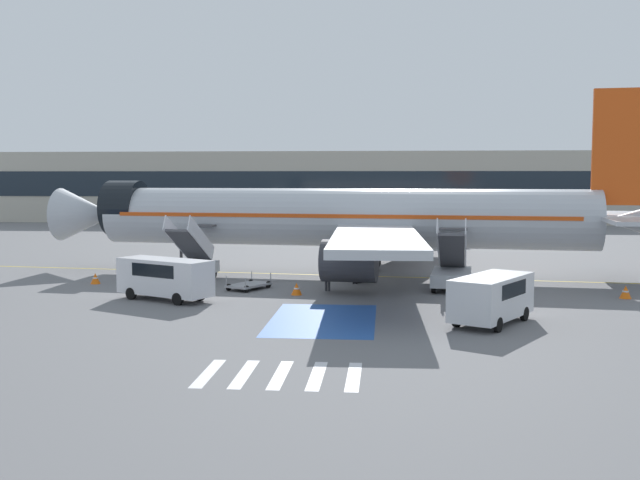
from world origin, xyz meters
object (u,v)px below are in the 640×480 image
at_px(boarding_stairs_aft, 452,271).
at_px(baggage_cart, 249,285).
at_px(terminal_building, 449,187).
at_px(boarding_stairs_forward, 190,265).
at_px(traffic_cone_1, 297,289).
at_px(airliner, 353,218).
at_px(traffic_cone_2, 95,278).
at_px(service_van_2, 492,295).
at_px(service_van_1, 165,276).
at_px(ground_crew_0, 355,267).
at_px(traffic_cone_0, 626,292).
at_px(ground_crew_1, 328,274).
at_px(fuel_tanker, 416,226).

distance_m(boarding_stairs_aft, baggage_cart, 11.71).
bearing_deg(terminal_building, boarding_stairs_forward, -108.73).
bearing_deg(baggage_cart, traffic_cone_1, -3.95).
bearing_deg(airliner, baggage_cart, 144.67).
xyz_separation_m(boarding_stairs_aft, traffic_cone_2, (-21.26, 0.16, -0.68)).
height_order(boarding_stairs_forward, service_van_2, boarding_stairs_forward).
relative_size(service_van_1, terminal_building, 0.04).
bearing_deg(ground_crew_0, traffic_cone_0, 137.30).
distance_m(service_van_1, traffic_cone_2, 8.15).
relative_size(airliner, ground_crew_1, 24.68).
relative_size(airliner, boarding_stairs_aft, 7.73).
bearing_deg(fuel_tanker, airliner, -13.80).
distance_m(airliner, boarding_stairs_forward, 10.86).
bearing_deg(airliner, fuel_tanker, -5.53).
bearing_deg(terminal_building, service_van_1, -106.48).
distance_m(boarding_stairs_forward, service_van_1, 7.20).
bearing_deg(traffic_cone_2, baggage_cart, -8.13).
xyz_separation_m(airliner, traffic_cone_1, (-2.76, -8.14, -3.43)).
xyz_separation_m(airliner, boarding_stairs_aft, (5.89, -5.15, -2.75)).
height_order(fuel_tanker, traffic_cone_2, fuel_tanker).
bearing_deg(service_van_1, boarding_stairs_aft, -43.55).
relative_size(ground_crew_0, ground_crew_1, 1.07).
height_order(boarding_stairs_aft, traffic_cone_2, boarding_stairs_aft).
xyz_separation_m(boarding_stairs_aft, terminal_building, (5.13, 63.79, 3.92)).
bearing_deg(airliner, service_van_2, -149.67).
distance_m(airliner, traffic_cone_1, 9.25).
distance_m(traffic_cone_0, traffic_cone_2, 30.32).
distance_m(boarding_stairs_forward, ground_crew_0, 10.24).
bearing_deg(traffic_cone_0, ground_crew_0, 164.12).
bearing_deg(ground_crew_1, boarding_stairs_aft, 24.91).
relative_size(boarding_stairs_aft, service_van_1, 0.98).
height_order(boarding_stairs_aft, baggage_cart, boarding_stairs_aft).
relative_size(ground_crew_1, terminal_building, 0.01).
height_order(ground_crew_0, ground_crew_1, ground_crew_0).
height_order(airliner, traffic_cone_0, airliner).
bearing_deg(baggage_cart, terminal_building, 102.39).
relative_size(baggage_cart, ground_crew_0, 1.65).
distance_m(baggage_cart, ground_crew_1, 4.62).
bearing_deg(boarding_stairs_forward, service_van_2, -29.21).
relative_size(airliner, baggage_cart, 13.97).
xyz_separation_m(ground_crew_1, terminal_building, (12.20, 65.23, 3.96)).
bearing_deg(service_van_1, ground_crew_1, -37.54).
height_order(boarding_stairs_aft, traffic_cone_0, boarding_stairs_aft).
xyz_separation_m(fuel_tanker, traffic_cone_0, (9.90, -30.54, -1.40)).
xyz_separation_m(baggage_cart, ground_crew_0, (5.99, 2.72, 0.80)).
distance_m(traffic_cone_0, terminal_building, 66.69).
bearing_deg(boarding_stairs_forward, airliner, 24.95).
relative_size(airliner, traffic_cone_1, 62.83).
height_order(service_van_2, traffic_cone_1, service_van_2).
bearing_deg(traffic_cone_2, ground_crew_1, -6.45).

